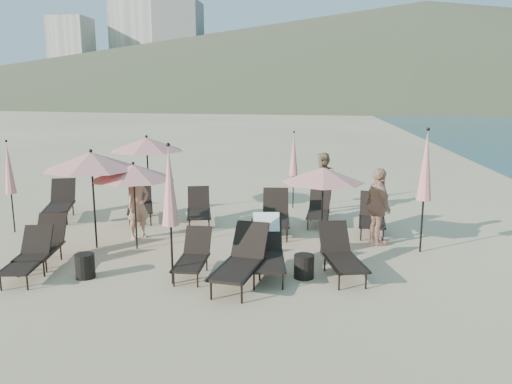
# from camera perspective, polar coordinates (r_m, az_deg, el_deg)

# --- Properties ---
(ground) EXTENTS (800.00, 800.00, 0.00)m
(ground) POSITION_cam_1_polar(r_m,az_deg,el_deg) (9.83, -4.18, -10.26)
(ground) COLOR #D6BA8C
(ground) RESTS_ON ground
(volcanic_headland) EXTENTS (690.00, 690.00, 55.00)m
(volcanic_headland) POSITION_cam_1_polar(r_m,az_deg,el_deg) (320.05, 20.57, 14.68)
(volcanic_headland) COLOR brown
(volcanic_headland) RESTS_ON ground
(hotel_skyline) EXTENTS (109.00, 82.00, 55.00)m
(hotel_skyline) POSITION_cam_1_polar(r_m,az_deg,el_deg) (296.70, -11.86, 15.02)
(hotel_skyline) COLOR beige
(hotel_skyline) RESTS_ON ground
(lounger_0) EXTENTS (0.92, 1.75, 0.96)m
(lounger_0) POSITION_cam_1_polar(r_m,az_deg,el_deg) (11.59, -23.11, -5.46)
(lounger_0) COLOR black
(lounger_0) RESTS_ON ground
(lounger_1) EXTENTS (0.85, 1.62, 0.89)m
(lounger_1) POSITION_cam_1_polar(r_m,az_deg,el_deg) (10.94, -24.58, -6.72)
(lounger_1) COLOR black
(lounger_1) RESTS_ON ground
(lounger_2) EXTENTS (0.60, 1.48, 0.84)m
(lounger_2) POSITION_cam_1_polar(r_m,az_deg,el_deg) (10.17, -7.19, -7.21)
(lounger_2) COLOR black
(lounger_2) RESTS_ON ground
(lounger_3) EXTENTS (0.87, 1.84, 1.10)m
(lounger_3) POSITION_cam_1_polar(r_m,az_deg,el_deg) (10.14, 1.27, -6.40)
(lounger_3) COLOR black
(lounger_3) RESTS_ON ground
(lounger_4) EXTENTS (0.97, 1.91, 1.05)m
(lounger_4) POSITION_cam_1_polar(r_m,az_deg,el_deg) (9.56, -1.70, -7.73)
(lounger_4) COLOR black
(lounger_4) RESTS_ON ground
(lounger_5) EXTENTS (1.02, 1.75, 0.95)m
(lounger_5) POSITION_cam_1_polar(r_m,az_deg,el_deg) (10.18, 9.69, -6.98)
(lounger_5) COLOR black
(lounger_5) RESTS_ON ground
(lounger_6) EXTENTS (1.26, 1.97, 1.06)m
(lounger_6) POSITION_cam_1_polar(r_m,az_deg,el_deg) (15.58, -21.45, -1.03)
(lounger_6) COLOR black
(lounger_6) RESTS_ON ground
(lounger_7) EXTENTS (1.24, 1.91, 1.03)m
(lounger_7) POSITION_cam_1_polar(r_m,az_deg,el_deg) (14.78, -13.10, -1.23)
(lounger_7) COLOR black
(lounger_7) RESTS_ON ground
(lounger_8) EXTENTS (1.01, 1.75, 0.95)m
(lounger_8) POSITION_cam_1_polar(r_m,az_deg,el_deg) (13.97, -6.55, -1.87)
(lounger_8) COLOR black
(lounger_8) RESTS_ON ground
(lounger_9) EXTENTS (0.85, 1.88, 1.05)m
(lounger_9) POSITION_cam_1_polar(r_m,az_deg,el_deg) (13.03, 2.24, -2.55)
(lounger_9) COLOR black
(lounger_9) RESTS_ON ground
(lounger_10) EXTENTS (0.66, 1.56, 0.88)m
(lounger_10) POSITION_cam_1_polar(r_m,az_deg,el_deg) (14.02, 7.18, -1.97)
(lounger_10) COLOR black
(lounger_10) RESTS_ON ground
(lounger_11) EXTENTS (0.78, 1.74, 0.98)m
(lounger_11) POSITION_cam_1_polar(r_m,az_deg,el_deg) (13.35, 13.12, -2.66)
(lounger_11) COLOR black
(lounger_11) RESTS_ON ground
(umbrella_open_0) EXTENTS (2.18, 2.18, 2.34)m
(umbrella_open_0) POSITION_cam_1_polar(r_m,az_deg,el_deg) (12.03, -18.31, 3.39)
(umbrella_open_0) COLOR black
(umbrella_open_0) RESTS_ON ground
(umbrella_open_1) EXTENTS (1.92, 1.92, 2.06)m
(umbrella_open_1) POSITION_cam_1_polar(r_m,az_deg,el_deg) (11.73, -13.84, 2.22)
(umbrella_open_1) COLOR black
(umbrella_open_1) RESTS_ON ground
(umbrella_open_2) EXTENTS (1.89, 1.89, 2.04)m
(umbrella_open_2) POSITION_cam_1_polar(r_m,az_deg,el_deg) (11.26, 7.68, 1.96)
(umbrella_open_2) COLOR black
(umbrella_open_2) RESTS_ON ground
(umbrella_open_3) EXTENTS (2.21, 2.21, 2.38)m
(umbrella_open_3) POSITION_cam_1_polar(r_m,az_deg,el_deg) (15.18, -12.38, 5.34)
(umbrella_open_3) COLOR black
(umbrella_open_3) RESTS_ON ground
(umbrella_closed_0) EXTENTS (0.32, 0.32, 2.71)m
(umbrella_closed_0) POSITION_cam_1_polar(r_m,az_deg,el_deg) (9.35, -9.85, 0.54)
(umbrella_closed_0) COLOR black
(umbrella_closed_0) RESTS_ON ground
(umbrella_closed_1) EXTENTS (0.33, 0.33, 2.86)m
(umbrella_closed_1) POSITION_cam_1_polar(r_m,az_deg,el_deg) (11.75, 18.82, 2.77)
(umbrella_closed_1) COLOR black
(umbrella_closed_1) RESTS_ON ground
(umbrella_closed_2) EXTENTS (0.28, 0.28, 2.43)m
(umbrella_closed_2) POSITION_cam_1_polar(r_m,az_deg,el_deg) (14.29, -26.41, 2.42)
(umbrella_closed_2) COLOR black
(umbrella_closed_2) RESTS_ON ground
(umbrella_closed_3) EXTENTS (0.29, 0.29, 2.44)m
(umbrella_closed_3) POSITION_cam_1_polar(r_m,az_deg,el_deg) (15.69, 4.33, 4.27)
(umbrella_closed_3) COLOR black
(umbrella_closed_3) RESTS_ON ground
(side_table_0) EXTENTS (0.38, 0.38, 0.49)m
(side_table_0) POSITION_cam_1_polar(r_m,az_deg,el_deg) (10.51, -18.96, -7.99)
(side_table_0) COLOR black
(side_table_0) RESTS_ON ground
(side_table_1) EXTENTS (0.40, 0.40, 0.47)m
(side_table_1) POSITION_cam_1_polar(r_m,az_deg,el_deg) (10.00, 5.50, -8.46)
(side_table_1) COLOR black
(side_table_1) RESTS_ON ground
(beachgoer_a) EXTENTS (0.70, 0.73, 1.68)m
(beachgoer_a) POSITION_cam_1_polar(r_m,az_deg,el_deg) (12.78, -13.33, -1.52)
(beachgoer_a) COLOR tan
(beachgoer_a) RESTS_ON ground
(beachgoer_b) EXTENTS (1.01, 1.10, 1.84)m
(beachgoer_b) POSITION_cam_1_polar(r_m,az_deg,el_deg) (15.26, 7.64, 1.04)
(beachgoer_b) COLOR #A27753
(beachgoer_b) RESTS_ON ground
(beachgoer_c) EXTENTS (0.80, 1.18, 1.87)m
(beachgoer_c) POSITION_cam_1_polar(r_m,az_deg,el_deg) (12.26, 13.81, -1.64)
(beachgoer_c) COLOR tan
(beachgoer_c) RESTS_ON ground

